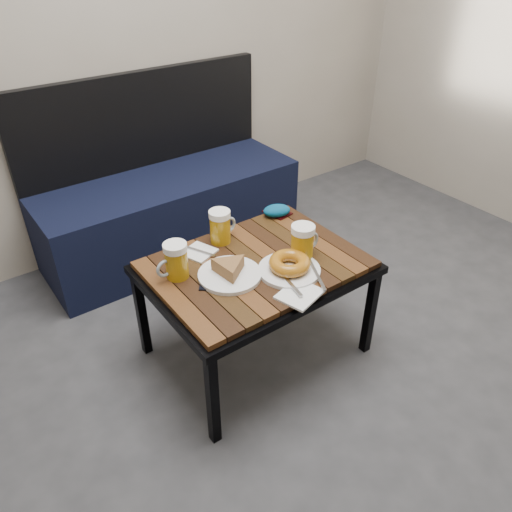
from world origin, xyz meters
TOP-DOWN VIEW (x-y plane):
  - ground at (0.00, 0.00)m, footprint 4.00×4.00m
  - bench at (0.14, 1.76)m, footprint 1.40×0.50m
  - cafe_table at (0.04, 0.80)m, footprint 0.84×0.62m
  - beer_mug_left at (-0.26, 0.90)m, footprint 0.13×0.09m
  - beer_mug_centre at (0.01, 1.01)m, footprint 0.13×0.10m
  - beer_mug_right at (0.20, 0.72)m, footprint 0.14×0.09m
  - plate_pie at (-0.10, 0.78)m, footprint 0.24×0.24m
  - plate_bagel at (0.10, 0.67)m, footprint 0.24×0.30m
  - napkin_left at (-0.11, 0.99)m, footprint 0.15×0.15m
  - napkin_right at (0.04, 0.54)m, footprint 0.18×0.16m
  - passport_navy at (-0.17, 0.80)m, footprint 0.13×0.14m
  - passport_burgundy at (0.35, 1.06)m, footprint 0.10×0.13m
  - knit_pouch at (0.33, 1.04)m, footprint 0.14×0.12m

SIDE VIEW (x-z plane):
  - ground at x=0.00m, z-range 0.00..0.00m
  - bench at x=0.14m, z-range -0.20..0.75m
  - cafe_table at x=0.04m, z-range 0.19..0.66m
  - passport_navy at x=-0.17m, z-range 0.47..0.48m
  - passport_burgundy at x=0.35m, z-range 0.47..0.48m
  - napkin_left at x=-0.11m, z-range 0.47..0.48m
  - napkin_right at x=0.04m, z-range 0.47..0.48m
  - plate_pie at x=-0.10m, z-range 0.46..0.53m
  - knit_pouch at x=0.33m, z-range 0.47..0.53m
  - plate_bagel at x=0.10m, z-range 0.47..0.53m
  - beer_mug_centre at x=0.01m, z-range 0.47..0.61m
  - beer_mug_left at x=-0.26m, z-range 0.47..0.61m
  - beer_mug_right at x=0.20m, z-range 0.47..0.62m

